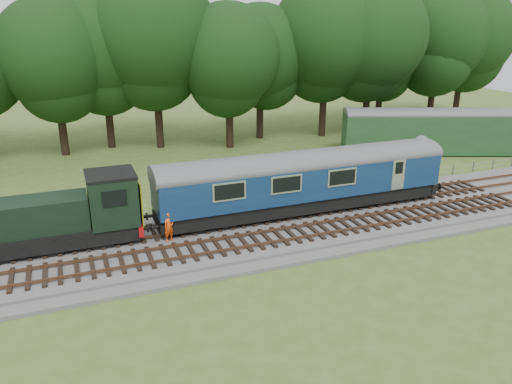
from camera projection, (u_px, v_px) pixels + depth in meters
name	position (u px, v px, depth m)	size (l,w,h in m)	color
ground	(257.00, 234.00, 28.43)	(120.00, 120.00, 0.00)	#405920
ballast	(257.00, 231.00, 28.37)	(70.00, 7.00, 0.35)	#4C4C4F
track_north	(248.00, 218.00, 29.52)	(67.20, 2.40, 0.21)	black
track_south	(268.00, 238.00, 26.89)	(67.20, 2.40, 0.21)	black
fence	(232.00, 207.00, 32.39)	(64.00, 0.12, 1.00)	#6B6054
tree_line	(173.00, 146.00, 47.78)	(70.00, 8.00, 18.00)	black
dmu_railcar	(304.00, 176.00, 30.03)	(18.05, 2.86, 3.88)	black
shunter_loco	(59.00, 218.00, 25.47)	(8.91, 2.60, 3.38)	black
worker	(169.00, 226.00, 26.40)	(0.61, 0.40, 1.67)	#EF490C
parked_coach	(432.00, 129.00, 44.52)	(15.67, 8.30, 4.03)	#1C3E1C
shed	(399.00, 126.00, 50.32)	(3.63, 3.63, 2.65)	#1C3E1C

